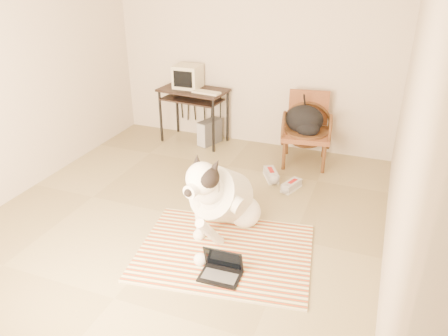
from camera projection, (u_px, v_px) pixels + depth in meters
The scene contains 15 objects.
floor at pixel (185, 217), 4.64m from camera, with size 4.50×4.50×0.00m, color #8C7E56.
wall_back at pixel (253, 49), 5.93m from camera, with size 4.50×4.50×0.00m, color beige.
wall_left at pixel (12, 74), 4.69m from camera, with size 4.50×4.50×0.00m, color beige.
wall_right at pixel (410, 119), 3.40m from camera, with size 4.50×4.50×0.00m, color beige.
rug at pixel (225, 252), 4.07m from camera, with size 1.74×1.43×0.02m.
dog at pixel (222, 198), 4.24m from camera, with size 0.64×1.33×0.95m.
laptop at pixel (221, 269), 3.74m from camera, with size 0.36×0.26×0.24m.
computer_desk at pixel (193, 97), 6.21m from camera, with size 1.00×0.62×0.79m.
crt_monitor at pixel (188, 76), 6.18m from camera, with size 0.36×0.35×0.32m.
desk_keyboard at pixel (206, 92), 5.98m from camera, with size 0.39×0.14×0.03m, color beige.
pc_tower at pixel (210, 132), 6.36m from camera, with size 0.28×0.41×0.36m.
rattan_chair at pixel (306, 129), 5.69m from camera, with size 0.69×0.67×0.92m.
backpack at pixel (305, 121), 5.58m from camera, with size 0.49×0.44×0.36m.
sneaker_left at pixel (271, 175), 5.40m from camera, with size 0.27×0.35×0.11m.
sneaker_right at pixel (291, 186), 5.15m from camera, with size 0.21×0.32×0.10m.
Camera 1 is at (1.80, -3.53, 2.50)m, focal length 35.00 mm.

